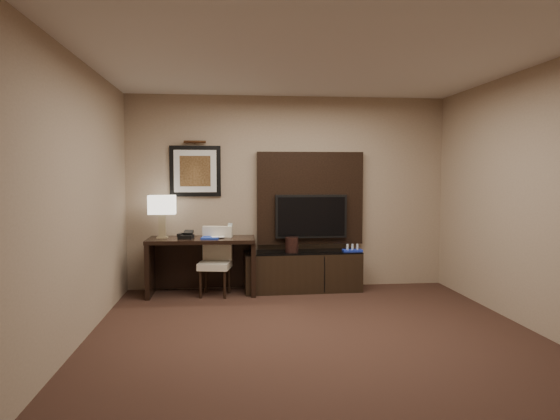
{
  "coord_description": "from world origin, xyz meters",
  "views": [
    {
      "loc": [
        -0.85,
        -4.52,
        1.59
      ],
      "look_at": [
        -0.19,
        1.8,
        1.15
      ],
      "focal_mm": 32.0,
      "sensor_mm": 36.0,
      "label": 1
    }
  ],
  "objects": [
    {
      "name": "water_bottle",
      "position": [
        -0.83,
        2.24,
        0.85
      ],
      "size": [
        0.07,
        0.07,
        0.19
      ],
      "primitive_type": "cylinder",
      "rotation": [
        0.0,
        0.0,
        0.21
      ],
      "color": "silver",
      "rests_on": "desk"
    },
    {
      "name": "wall_back",
      "position": [
        0.0,
        2.5,
        1.35
      ],
      "size": [
        4.5,
        0.01,
        2.7
      ],
      "primitive_type": "cube",
      "color": "gray",
      "rests_on": "floor"
    },
    {
      "name": "wall_left",
      "position": [
        -2.25,
        0.0,
        1.35
      ],
      "size": [
        0.01,
        5.0,
        2.7
      ],
      "primitive_type": "cube",
      "color": "gray",
      "rests_on": "floor"
    },
    {
      "name": "ceiling",
      "position": [
        0.0,
        0.0,
        2.7
      ],
      "size": [
        4.5,
        5.0,
        0.01
      ],
      "primitive_type": "cube",
      "color": "silver",
      "rests_on": "wall_back"
    },
    {
      "name": "ice_bucket",
      "position": [
        0.01,
        2.17,
        0.65
      ],
      "size": [
        0.22,
        0.22,
        0.2
      ],
      "primitive_type": "cylinder",
      "rotation": [
        0.0,
        0.0,
        -0.23
      ],
      "color": "black",
      "rests_on": "credenza"
    },
    {
      "name": "table_lamp",
      "position": [
        -1.72,
        2.2,
        1.02
      ],
      "size": [
        0.35,
        0.24,
        0.52
      ],
      "primitive_type": null,
      "rotation": [
        0.0,
        0.0,
        -0.18
      ],
      "color": "#94825C",
      "rests_on": "desk"
    },
    {
      "name": "book",
      "position": [
        -1.08,
        2.15,
        0.87
      ],
      "size": [
        0.17,
        0.04,
        0.23
      ],
      "primitive_type": "imported",
      "rotation": [
        0.0,
        0.0,
        0.14
      ],
      "color": "#C1B997",
      "rests_on": "desk"
    },
    {
      "name": "blue_folder",
      "position": [
        -1.08,
        2.12,
        0.77
      ],
      "size": [
        0.26,
        0.33,
        0.02
      ],
      "primitive_type": "cube",
      "rotation": [
        0.0,
        0.0,
        -0.12
      ],
      "color": "#17319B",
      "rests_on": "desk"
    },
    {
      "name": "desk",
      "position": [
        -1.21,
        2.15,
        0.38
      ],
      "size": [
        1.43,
        0.65,
        0.76
      ],
      "primitive_type": "cube",
      "rotation": [
        0.0,
        0.0,
        -0.03
      ],
      "color": "black",
      "rests_on": "floor"
    },
    {
      "name": "tv_wall_panel",
      "position": [
        0.3,
        2.44,
        1.27
      ],
      "size": [
        1.5,
        0.12,
        1.3
      ],
      "primitive_type": "cube",
      "color": "black",
      "rests_on": "wall_back"
    },
    {
      "name": "floor",
      "position": [
        0.0,
        0.0,
        -0.01
      ],
      "size": [
        4.5,
        5.0,
        0.01
      ],
      "primitive_type": "cube",
      "color": "#311C16",
      "rests_on": "ground"
    },
    {
      "name": "credenza",
      "position": [
        0.16,
        2.2,
        0.27
      ],
      "size": [
        1.61,
        0.49,
        0.55
      ],
      "primitive_type": "cube",
      "rotation": [
        0.0,
        0.0,
        0.03
      ],
      "color": "black",
      "rests_on": "floor"
    },
    {
      "name": "tv",
      "position": [
        0.3,
        2.34,
        1.02
      ],
      "size": [
        1.0,
        0.08,
        0.6
      ],
      "primitive_type": "cube",
      "color": "black",
      "rests_on": "tv_wall_panel"
    },
    {
      "name": "picture_light",
      "position": [
        -1.3,
        2.44,
        2.05
      ],
      "size": [
        0.04,
        0.04,
        0.3
      ],
      "primitive_type": "cylinder",
      "color": "#3F2414",
      "rests_on": "wall_back"
    },
    {
      "name": "artwork",
      "position": [
        -1.3,
        2.48,
        1.65
      ],
      "size": [
        0.7,
        0.04,
        0.7
      ],
      "primitive_type": "cube",
      "color": "black",
      "rests_on": "wall_back"
    },
    {
      "name": "wall_right",
      "position": [
        2.25,
        0.0,
        1.35
      ],
      "size": [
        0.01,
        5.0,
        2.7
      ],
      "primitive_type": "cube",
      "color": "gray",
      "rests_on": "floor"
    },
    {
      "name": "wall_front",
      "position": [
        0.0,
        -2.5,
        1.35
      ],
      "size": [
        4.5,
        0.01,
        2.7
      ],
      "primitive_type": "cube",
      "color": "gray",
      "rests_on": "floor"
    },
    {
      "name": "desk_phone",
      "position": [
        -1.41,
        2.1,
        0.8
      ],
      "size": [
        0.21,
        0.2,
        0.09
      ],
      "primitive_type": null,
      "rotation": [
        0.0,
        0.0,
        -0.18
      ],
      "color": "black",
      "rests_on": "desk"
    },
    {
      "name": "minibar_tray",
      "position": [
        0.85,
        2.16,
        0.6
      ],
      "size": [
        0.28,
        0.18,
        0.1
      ],
      "primitive_type": null,
      "rotation": [
        0.0,
        0.0,
        -0.06
      ],
      "color": "#1A2EAF",
      "rests_on": "credenza"
    },
    {
      "name": "desk_chair",
      "position": [
        -1.03,
        2.05,
        0.42
      ],
      "size": [
        0.48,
        0.53,
        0.83
      ],
      "primitive_type": null,
      "rotation": [
        0.0,
        0.0,
        -0.19
      ],
      "color": "beige",
      "rests_on": "floor"
    }
  ]
}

